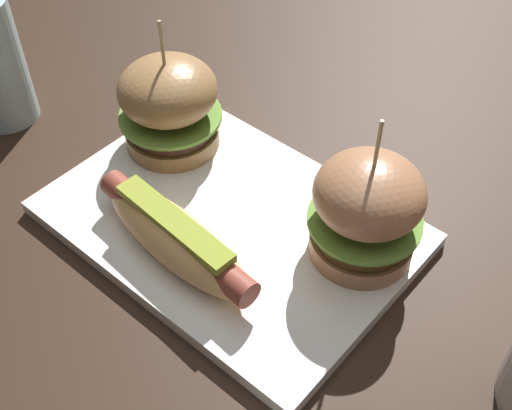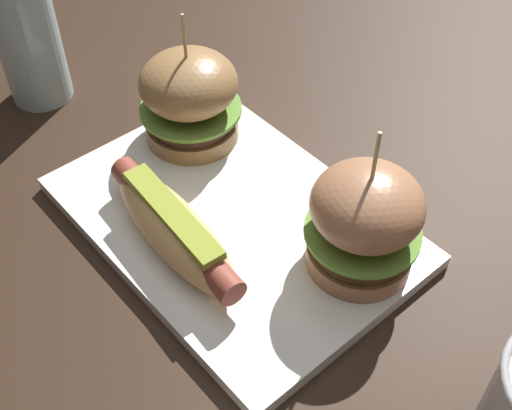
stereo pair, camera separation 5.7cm
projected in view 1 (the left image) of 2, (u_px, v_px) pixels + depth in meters
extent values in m
plane|color=black|center=(230.00, 229.00, 0.62)|extent=(3.00, 3.00, 0.00)
cube|color=white|center=(229.00, 224.00, 0.62)|extent=(0.32, 0.22, 0.01)
ellipsoid|color=#E0AD6A|center=(176.00, 238.00, 0.57)|extent=(0.17, 0.06, 0.04)
cylinder|color=brown|center=(175.00, 234.00, 0.56)|extent=(0.18, 0.04, 0.02)
cube|color=olive|center=(174.00, 222.00, 0.55)|extent=(0.13, 0.03, 0.01)
cylinder|color=#997044|center=(173.00, 135.00, 0.68)|extent=(0.09, 0.09, 0.02)
cylinder|color=#42261E|center=(171.00, 123.00, 0.66)|extent=(0.09, 0.09, 0.01)
cylinder|color=#6B9E3D|center=(170.00, 115.00, 0.66)|extent=(0.10, 0.10, 0.00)
ellipsoid|color=#997044|center=(167.00, 90.00, 0.64)|extent=(0.10, 0.10, 0.06)
cylinder|color=tan|center=(163.00, 50.00, 0.60)|extent=(0.00, 0.00, 0.06)
cylinder|color=#A5704D|center=(361.00, 242.00, 0.58)|extent=(0.09, 0.09, 0.02)
cylinder|color=#4D3319|center=(363.00, 228.00, 0.57)|extent=(0.08, 0.08, 0.02)
cylinder|color=#6B9E3D|center=(365.00, 220.00, 0.56)|extent=(0.10, 0.10, 0.00)
ellipsoid|color=#A5704D|center=(369.00, 193.00, 0.53)|extent=(0.09, 0.09, 0.06)
cylinder|color=tan|center=(377.00, 152.00, 0.50)|extent=(0.00, 0.00, 0.06)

